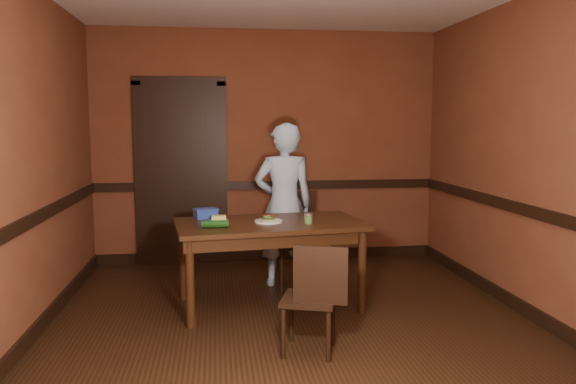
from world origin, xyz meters
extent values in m
cube|color=black|center=(0.00, 0.00, 0.00)|extent=(4.00, 4.50, 0.01)
cube|color=brown|center=(0.00, 2.25, 1.35)|extent=(4.00, 0.02, 2.70)
cube|color=brown|center=(0.00, -2.25, 1.35)|extent=(4.00, 0.02, 2.70)
cube|color=brown|center=(-2.00, 0.00, 1.35)|extent=(0.02, 4.50, 2.70)
cube|color=brown|center=(2.00, 0.00, 1.35)|extent=(0.02, 4.50, 2.70)
cube|color=black|center=(0.00, 2.23, 0.90)|extent=(4.00, 0.03, 0.10)
cube|color=black|center=(-1.99, 0.00, 0.90)|extent=(0.03, 4.50, 0.10)
cube|color=black|center=(1.99, 0.00, 0.90)|extent=(0.03, 4.50, 0.10)
cube|color=black|center=(0.00, 2.23, 0.06)|extent=(4.00, 0.03, 0.12)
cube|color=black|center=(-1.99, 0.00, 0.06)|extent=(0.03, 4.50, 0.12)
cube|color=black|center=(1.99, 0.00, 0.06)|extent=(0.03, 4.50, 0.12)
cube|color=black|center=(-1.00, 2.21, 1.02)|extent=(0.85, 0.04, 2.05)
cube|color=black|center=(-1.48, 2.23, 1.02)|extent=(0.10, 0.06, 2.15)
cube|color=black|center=(-0.52, 2.23, 1.02)|extent=(0.10, 0.06, 2.15)
cube|color=black|center=(-1.00, 2.23, 2.10)|extent=(1.05, 0.06, 0.10)
cube|color=#321A0C|center=(-0.14, 0.55, 0.38)|extent=(1.73, 1.11, 0.76)
imported|color=#AAC5DD|center=(0.07, 1.21, 0.82)|extent=(0.61, 0.41, 1.63)
cylinder|color=white|center=(-0.15, 0.54, 0.77)|extent=(0.25, 0.25, 0.01)
cube|color=#9D824C|center=(-0.15, 0.54, 0.78)|extent=(0.11, 0.10, 0.02)
ellipsoid|color=#46832F|center=(-0.15, 0.54, 0.80)|extent=(0.10, 0.09, 0.02)
cylinder|color=#BE0E03|center=(-0.17, 0.55, 0.82)|extent=(0.04, 0.04, 0.01)
cylinder|color=#BE0E03|center=(-0.12, 0.53, 0.82)|extent=(0.04, 0.04, 0.01)
cylinder|color=#81AD69|center=(-0.18, 0.51, 0.82)|extent=(0.03, 0.03, 0.01)
cylinder|color=#81AD69|center=(-0.13, 0.56, 0.82)|extent=(0.03, 0.03, 0.01)
cylinder|color=#81AD69|center=(-0.15, 0.54, 0.82)|extent=(0.03, 0.03, 0.01)
cylinder|color=#57803D|center=(0.19, 0.43, 0.80)|extent=(0.07, 0.07, 0.08)
cylinder|color=beige|center=(0.19, 0.43, 0.84)|extent=(0.08, 0.08, 0.01)
cylinder|color=white|center=(-0.58, 0.63, 0.77)|extent=(0.17, 0.17, 0.01)
cube|color=#DDD569|center=(-0.58, 0.63, 0.79)|extent=(0.13, 0.08, 0.04)
cube|color=#2B48B1|center=(-0.70, 0.82, 0.80)|extent=(0.23, 0.19, 0.08)
cube|color=#2B48B1|center=(-0.70, 0.82, 0.84)|extent=(0.25, 0.20, 0.01)
cylinder|color=#113C11|center=(-0.62, 0.33, 0.79)|extent=(0.23, 0.07, 0.06)
camera|label=1|loc=(-0.60, -4.31, 1.63)|focal=35.00mm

